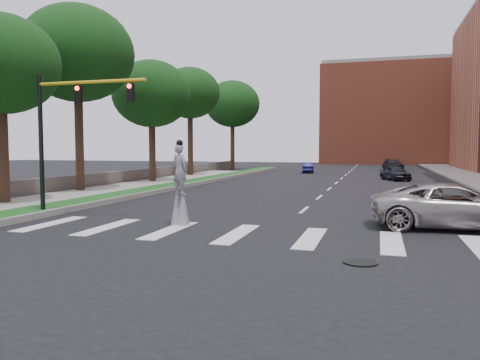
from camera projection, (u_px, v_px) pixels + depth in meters
ground_plane at (266, 242)px, 15.00m from camera, size 160.00×160.00×0.00m
grass_median at (184, 184)px, 37.38m from camera, size 2.00×60.00×0.25m
median_curb at (196, 184)px, 37.08m from camera, size 0.20×60.00×0.28m
sidewalk_left at (74, 195)px, 28.67m from camera, size 4.00×60.00×0.18m
stone_wall at (135, 176)px, 40.82m from camera, size 0.50×56.00×1.10m
manhole at (360, 262)px, 12.24m from camera, size 0.90×0.90×0.04m
building_backdrop at (394, 115)px, 87.28m from camera, size 26.00×14.00×18.00m
traffic_signal at (64, 122)px, 20.35m from camera, size 5.30×0.23×6.20m
stilt_performer at (180, 189)px, 18.21m from camera, size 0.84×0.70×3.33m
suv_crossing at (456, 206)px, 17.39m from camera, size 6.22×3.16×1.68m
car_near at (395, 173)px, 42.98m from camera, size 3.06×4.39×1.39m
car_mid at (308, 168)px, 55.64m from camera, size 1.84×3.80×1.20m
car_far at (393, 164)px, 64.06m from camera, size 3.07×5.21×1.42m
tree_1 at (0, 65)px, 23.94m from camera, size 6.03×6.03×9.87m
tree_2 at (77, 54)px, 30.85m from camera, size 7.45×7.45×12.38m
tree_3 at (152, 94)px, 39.47m from camera, size 6.65×6.65×10.37m
tree_4 at (190, 93)px, 48.28m from camera, size 6.21×6.21×11.29m
tree_5 at (232, 104)px, 61.93m from camera, size 7.25×7.25×11.86m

